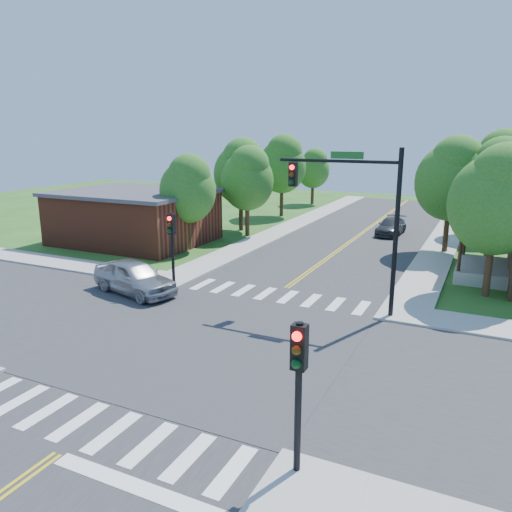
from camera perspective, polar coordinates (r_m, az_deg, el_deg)
The scene contains 25 objects.
ground at distance 19.29m, azimuth -5.08°, elevation -9.89°, with size 100.00×100.00×0.00m, color #295119.
road_ns at distance 19.28m, azimuth -5.08°, elevation -9.83°, with size 10.00×90.00×0.04m, color #2D2D30.
road_ew at distance 19.28m, azimuth -5.08°, elevation -9.82°, with size 90.00×10.00×0.04m, color #2D2D30.
intersection_patch at distance 19.29m, azimuth -5.08°, elevation -9.89°, with size 10.20×10.20×0.06m, color #2D2D30.
sidewalk_nw at distance 40.47m, azimuth -13.03°, elevation 2.64°, with size 40.00×40.00×0.14m.
crosswalk_north at distance 24.44m, azimuth 2.35°, elevation -4.49°, with size 8.85×2.00×0.01m.
crosswalk_south at distance 14.92m, azimuth -17.90°, elevation -18.05°, with size 8.85×2.00×0.01m.
centerline at distance 19.27m, azimuth -5.08°, elevation -9.76°, with size 0.30×90.00×0.01m.
stop_bar at distance 12.69m, azimuth -13.56°, elevation -24.37°, with size 4.60×0.45×0.09m, color white.
signal_mast_ne at distance 21.55m, azimuth 11.47°, elevation 5.87°, with size 5.30×0.42×7.20m.
signal_pole_se at distance 11.35m, azimuth 4.87°, elevation -12.96°, with size 0.34×0.42×3.80m.
signal_pole_nw at distance 25.90m, azimuth -9.62°, elevation 2.38°, with size 0.34×0.42×3.80m.
building_nw at distance 37.15m, azimuth -13.72°, elevation 4.45°, with size 10.40×8.40×3.73m.
tree_e_a at distance 25.87m, azimuth 25.98°, elevation 6.03°, with size 4.34×4.12×7.38m.
tree_e_b at distance 33.65m, azimuth 25.79°, elevation 7.81°, with size 4.46×4.24×7.58m.
tree_e_c at distance 41.50m, azimuth 25.97°, elevation 9.16°, with size 4.74×4.51×8.07m.
tree_e_d at distance 49.82m, azimuth 25.64°, elevation 9.21°, with size 4.31×4.10×7.33m.
tree_w_a at distance 33.60m, azimuth -7.76°, elevation 7.79°, with size 3.80×3.61×6.46m.
tree_w_b at distance 40.00m, azimuth -1.70°, elevation 9.78°, with size 4.35×4.13×7.40m.
tree_w_c at distance 47.08m, azimuth 3.05°, elevation 10.60°, with size 4.50×4.27×7.64m.
tree_w_d at distance 55.62m, azimuth 6.60°, elevation 10.03°, with size 3.61×3.43×6.14m.
tree_house at distance 34.44m, azimuth 21.54°, elevation 8.41°, with size 4.50×4.28×7.65m.
tree_bldg at distance 37.88m, azimuth -0.94°, elevation 9.02°, with size 4.05×3.84×6.88m.
car_silver at distance 25.23m, azimuth -13.71°, elevation -2.43°, with size 5.19×3.12×1.66m, color #A7A8AE.
car_dgrey at distance 40.08m, azimuth 15.18°, elevation 3.23°, with size 1.84×4.38×1.26m, color #323538.
Camera 1 is at (9.10, -15.11, 7.80)m, focal length 35.00 mm.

